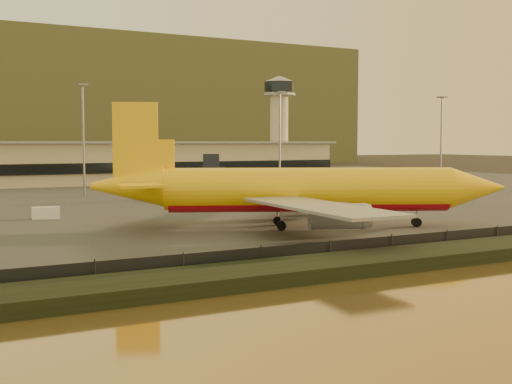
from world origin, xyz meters
TOP-DOWN VIEW (x-y plane):
  - ground at (0.00, 0.00)m, footprint 900.00×900.00m
  - embankment at (0.00, -17.00)m, footprint 320.00×7.00m
  - tarmac at (0.00, 95.00)m, footprint 320.00×220.00m
  - perimeter_fence at (0.00, -13.00)m, footprint 300.00×0.05m
  - terminal_building at (-14.52, 125.55)m, footprint 202.00×25.00m
  - control_tower at (70.00, 131.00)m, footprint 11.20×11.20m
  - apron_light_masts at (15.00, 75.00)m, footprint 152.20×12.20m
  - dhl_cargo_jet at (5.65, 11.41)m, footprint 56.98×53.98m
  - white_narrowbody_jet at (26.76, 59.18)m, footprint 33.63×32.19m
  - gse_vehicle_yellow at (20.46, 23.71)m, footprint 4.28×2.46m
  - gse_vehicle_white at (-25.24, 39.62)m, footprint 4.55×2.70m

SIDE VIEW (x-z plane):
  - ground at x=0.00m, z-range 0.00..0.00m
  - tarmac at x=0.00m, z-range 0.00..0.20m
  - embankment at x=0.00m, z-range 0.00..1.40m
  - gse_vehicle_yellow at x=20.46m, z-range 0.20..2.01m
  - gse_vehicle_white at x=-25.24m, z-range 0.20..2.12m
  - perimeter_fence at x=0.00m, z-range 0.20..2.40m
  - white_narrowbody_jet at x=26.76m, z-range -1.77..8.00m
  - dhl_cargo_jet at x=5.65m, z-range -3.41..14.51m
  - terminal_building at x=-14.52m, z-range -0.05..12.55m
  - apron_light_masts at x=15.00m, z-range 3.00..28.40m
  - control_tower at x=70.00m, z-range 3.91..39.41m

